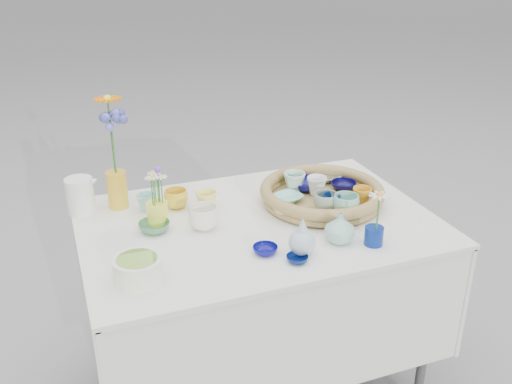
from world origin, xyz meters
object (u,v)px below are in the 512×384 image
object	(u,v)px
wicker_tray	(322,194)
tall_vase_yellow	(117,190)
display_table	(258,384)
bud_vase_seafoam	(340,228)

from	to	relation	value
wicker_tray	tall_vase_yellow	world-z (taller)	tall_vase_yellow
display_table	bud_vase_seafoam	size ratio (longest dim) A/B	11.78
bud_vase_seafoam	tall_vase_yellow	bearing A→B (deg)	140.62
display_table	tall_vase_yellow	distance (m)	1.00
wicker_tray	display_table	bearing A→B (deg)	-169.88
display_table	wicker_tray	world-z (taller)	wicker_tray
wicker_tray	tall_vase_yellow	bearing A→B (deg)	161.55
display_table	tall_vase_yellow	bearing A→B (deg)	146.96
wicker_tray	bud_vase_seafoam	distance (m)	0.30
display_table	tall_vase_yellow	size ratio (longest dim) A/B	8.83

